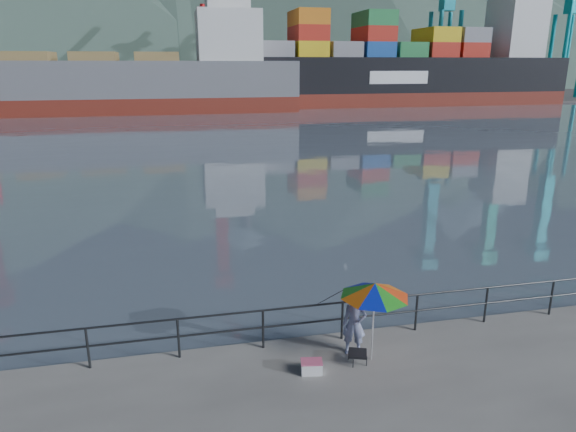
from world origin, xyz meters
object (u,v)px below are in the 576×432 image
object	(u,v)px
beach_umbrella	(375,290)
container_ship	(396,69)
cooler_bag	(312,367)
bulk_carrier	(124,82)
fisherman	(354,324)

from	to	relation	value
beach_umbrella	container_ship	xyz separation A→B (m)	(33.36, 74.81, 4.04)
cooler_bag	bulk_carrier	bearing A→B (deg)	107.29
beach_umbrella	cooler_bag	world-z (taller)	beach_umbrella
fisherman	beach_umbrella	bearing A→B (deg)	-25.83
fisherman	cooler_bag	size ratio (longest dim) A/B	3.34
beach_umbrella	bulk_carrier	distance (m)	69.94
beach_umbrella	container_ship	world-z (taller)	container_ship
fisherman	cooler_bag	world-z (taller)	fisherman
beach_umbrella	bulk_carrier	world-z (taller)	bulk_carrier
beach_umbrella	container_ship	distance (m)	82.01
bulk_carrier	container_ship	size ratio (longest dim) A/B	0.85
fisherman	beach_umbrella	world-z (taller)	beach_umbrella
fisherman	container_ship	world-z (taller)	container_ship
cooler_bag	container_ship	xyz separation A→B (m)	(34.87, 75.03, 5.68)
cooler_bag	container_ship	bearing A→B (deg)	74.81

